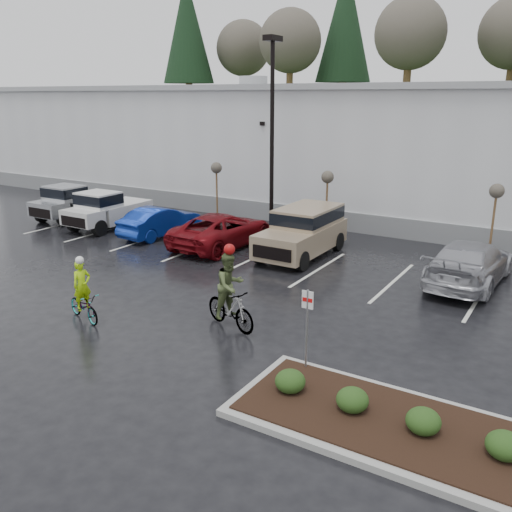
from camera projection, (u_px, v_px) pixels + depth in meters
The scene contains 22 objects.
ground at pixel (181, 341), 15.21m from camera, with size 120.00×120.00×0.00m, color black.
warehouse at pixel (414, 148), 32.14m from camera, with size 60.50×15.50×7.20m.
wooded_ridge at pixel (483, 135), 51.12m from camera, with size 80.00×25.00×6.00m, color #1E3717.
lamppost at pixel (272, 116), 25.40m from camera, with size 0.50×1.00×9.22m.
sapling_west at pixel (216, 171), 29.07m from camera, with size 0.60×0.60×3.20m.
sapling_mid at pixel (327, 181), 25.81m from camera, with size 0.60×0.60×3.20m.
sapling_east at pixel (496, 195), 22.05m from camera, with size 0.60×0.60×3.20m.
curb_island at pixel (422, 436), 10.87m from camera, with size 8.00×3.00×0.15m, color gray.
mulch_bed at pixel (422, 432), 10.84m from camera, with size 7.60×2.60×0.04m, color black.
shrub_a at pixel (290, 381), 12.27m from camera, with size 0.70×0.70×0.52m, color #1C3713.
shrub_b at pixel (352, 400), 11.52m from camera, with size 0.70×0.70×0.52m, color #1C3713.
shrub_c at pixel (423, 421), 10.77m from camera, with size 0.70×0.70×0.52m, color #1C3713.
shrub_d at pixel (505, 446), 10.02m from camera, with size 0.70×0.70×0.52m, color #1C3713.
fire_lane_sign at pixel (307, 321), 13.07m from camera, with size 0.30×0.05×2.20m.
pickup_silver at pixel (78, 201), 30.20m from camera, with size 2.10×5.20×1.96m, color #A9ADB1, non-canonical shape.
pickup_white at pixel (112, 208), 28.24m from camera, with size 2.10×5.20×1.96m, color silver, non-canonical shape.
car_blue at pixel (160, 221), 26.43m from camera, with size 1.53×4.40×1.45m, color navy.
car_red at pixel (222, 230), 24.56m from camera, with size 2.56×5.55×1.54m, color maroon.
suv_tan at pixel (301, 233), 22.97m from camera, with size 2.20×5.10×2.06m, color gray, non-canonical shape.
car_far_silver at pixel (470, 262), 19.65m from camera, with size 2.26×5.57×1.62m, color #AAABB2.
cyclist_hivis at pixel (83, 300), 16.49m from camera, with size 1.78×1.01×2.04m.
cyclist_olive at pixel (230, 298), 15.84m from camera, with size 2.07×1.13×2.58m.
Camera 1 is at (9.07, -10.74, 6.64)m, focal length 38.00 mm.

